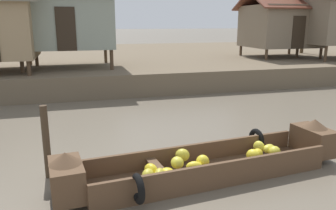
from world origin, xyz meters
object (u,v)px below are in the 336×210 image
Objects in this scene: banana_boat at (207,163)px; mooring_post at (46,142)px; stilt_house_mid_left at (66,18)px; stilt_house_mid_right at (281,25)px.

mooring_post is (-3.06, 0.84, 0.44)m from banana_boat.
banana_boat is 11.48m from stilt_house_mid_left.
banana_boat is at bearing -76.04° from stilt_house_mid_left.
stilt_house_mid_right is at bearing 52.03° from banana_boat.
banana_boat is 1.25× the size of stilt_house_mid_left.
mooring_post is (-12.78, -11.61, -2.12)m from stilt_house_mid_right.
stilt_house_mid_left reaches higher than banana_boat.
stilt_house_mid_left reaches higher than mooring_post.
mooring_post is at bearing -137.75° from stilt_house_mid_right.
stilt_house_mid_left is at bearing 87.80° from mooring_post.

